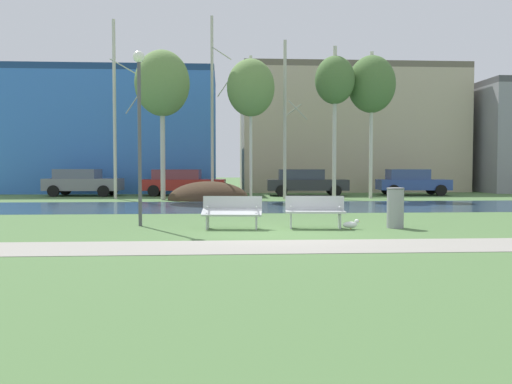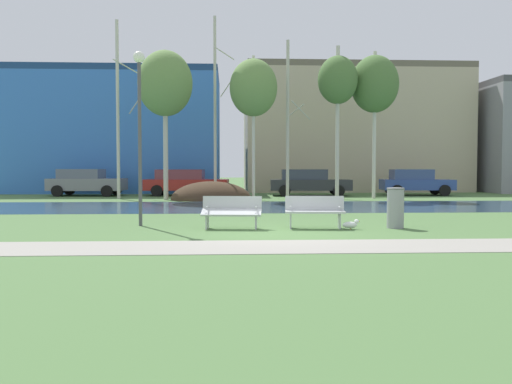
{
  "view_description": "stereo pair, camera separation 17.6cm",
  "coord_description": "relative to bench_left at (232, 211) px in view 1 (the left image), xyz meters",
  "views": [
    {
      "loc": [
        -1.38,
        -13.56,
        1.67
      ],
      "look_at": [
        -0.42,
        1.87,
        0.95
      ],
      "focal_mm": 38.36,
      "sensor_mm": 36.0,
      "label": 1
    },
    {
      "loc": [
        -1.21,
        -13.57,
        1.67
      ],
      "look_at": [
        -0.42,
        1.87,
        0.95
      ],
      "focal_mm": 38.36,
      "sensor_mm": 36.0,
      "label": 2
    }
  ],
  "objects": [
    {
      "name": "paved_path_strip",
      "position": [
        1.11,
        -3.35,
        -0.47
      ],
      "size": [
        60.0,
        1.94,
        0.01
      ],
      "primitive_type": "cube",
      "color": "gray",
      "rests_on": "ground"
    },
    {
      "name": "trash_bin",
      "position": [
        4.44,
        -0.04,
        0.09
      ],
      "size": [
        0.48,
        0.48,
        1.1
      ],
      "color": "gray",
      "rests_on": "ground"
    },
    {
      "name": "birch_far_right",
      "position": [
        7.55,
        13.72,
        5.47
      ],
      "size": [
        2.48,
        2.48,
        7.66
      ],
      "color": "beige",
      "rests_on": "ground"
    },
    {
      "name": "birch_far_left",
      "position": [
        -5.74,
        14.07,
        4.18
      ],
      "size": [
        1.53,
        2.55,
        9.2
      ],
      "color": "beige",
      "rests_on": "ground"
    },
    {
      "name": "streetlamp",
      "position": [
        -2.57,
        0.89,
        2.83
      ],
      "size": [
        0.32,
        0.32,
        4.88
      ],
      "color": "#4C4C51",
      "rests_on": "ground"
    },
    {
      "name": "seagull",
      "position": [
        3.16,
        -0.31,
        -0.34
      ],
      "size": [
        0.48,
        0.18,
        0.27
      ],
      "color": "white",
      "rests_on": "ground"
    },
    {
      "name": "building_beige_block",
      "position": [
        8.53,
        23.86,
        3.74
      ],
      "size": [
        14.78,
        8.12,
        8.42
      ],
      "color": "#BCAD8E",
      "rests_on": "ground"
    },
    {
      "name": "birch_center_left",
      "position": [
        -0.74,
        13.9,
        4.3
      ],
      "size": [
        1.09,
        1.97,
        9.4
      ],
      "color": "#BCB7A8",
      "rests_on": "ground"
    },
    {
      "name": "parked_wagon_fourth_blue",
      "position": [
        10.77,
        16.62,
        0.32
      ],
      "size": [
        4.16,
        2.16,
        1.51
      ],
      "color": "#2D4793",
      "rests_on": "ground"
    },
    {
      "name": "soil_mound",
      "position": [
        -0.94,
        12.79,
        -0.47
      ],
      "size": [
        4.06,
        2.83,
        1.87
      ],
      "primitive_type": "ellipsoid",
      "color": "#423021",
      "rests_on": "ground"
    },
    {
      "name": "birch_left",
      "position": [
        -3.22,
        13.02,
        5.31
      ],
      "size": [
        2.73,
        2.73,
        7.46
      ],
      "color": "#BCB7A8",
      "rests_on": "ground"
    },
    {
      "name": "birch_center_right",
      "position": [
        2.99,
        13.41,
        3.61
      ],
      "size": [
        1.25,
        2.01,
        8.12
      ],
      "color": "#BCB7A8",
      "rests_on": "ground"
    },
    {
      "name": "parked_sedan_second_red",
      "position": [
        -2.57,
        16.94,
        0.32
      ],
      "size": [
        4.85,
        2.31,
        1.5
      ],
      "color": "maroon",
      "rests_on": "ground"
    },
    {
      "name": "birch_center",
      "position": [
        1.18,
        12.71,
        5.1
      ],
      "size": [
        2.37,
        2.37,
        7.17
      ],
      "color": "beige",
      "rests_on": "ground"
    },
    {
      "name": "bench_right",
      "position": [
        2.25,
        0.0,
        0.0
      ],
      "size": [
        1.65,
        0.72,
        0.87
      ],
      "color": "#B2B5B7",
      "rests_on": "ground"
    },
    {
      "name": "parked_van_nearest_grey",
      "position": [
        -8.19,
        16.94,
        0.33
      ],
      "size": [
        4.29,
        2.31,
        1.53
      ],
      "color": "slate",
      "rests_on": "ground"
    },
    {
      "name": "parked_hatch_third_dark",
      "position": [
        4.51,
        16.5,
        0.32
      ],
      "size": [
        4.68,
        2.26,
        1.51
      ],
      "color": "#282B30",
      "rests_on": "ground"
    },
    {
      "name": "birch_right",
      "position": [
        5.49,
        13.16,
        5.55
      ],
      "size": [
        2.03,
        2.03,
        7.8
      ],
      "color": "beige",
      "rests_on": "ground"
    },
    {
      "name": "ground_plane",
      "position": [
        1.11,
        8.96,
        -0.47
      ],
      "size": [
        120.0,
        120.0,
        0.0
      ],
      "primitive_type": "plane",
      "color": "#4C703D"
    },
    {
      "name": "building_blue_store",
      "position": [
        -7.78,
        22.96,
        3.48
      ],
      "size": [
        14.1,
        8.1,
        7.91
      ],
      "color": "#3870C6",
      "rests_on": "ground"
    },
    {
      "name": "bench_left",
      "position": [
        0.0,
        0.0,
        0.0
      ],
      "size": [
        1.65,
        0.71,
        0.87
      ],
      "color": "#B2B5B7",
      "rests_on": "ground"
    },
    {
      "name": "river_band",
      "position": [
        1.11,
        8.07,
        -0.47
      ],
      "size": [
        80.0,
        6.6,
        0.01
      ],
      "primitive_type": "cube",
      "color": "#2D475B",
      "rests_on": "ground"
    }
  ]
}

